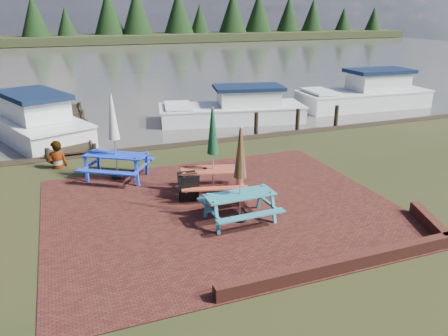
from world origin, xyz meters
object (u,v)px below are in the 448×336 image
picnic_table_teal (240,190)px  jetty (67,126)px  picnic_table_blue (115,151)px  boat_near (235,110)px  picnic_table_red (213,165)px  chalkboard (189,187)px  person (54,141)px  boat_jetty (30,122)px  boat_far (366,96)px

picnic_table_teal → jetty: size_ratio=0.26×
picnic_table_blue → boat_near: size_ratio=0.36×
picnic_table_red → boat_near: picnic_table_red is taller
picnic_table_teal → jetty: bearing=106.7°
chalkboard → person: (-3.31, 4.15, 0.51)m
picnic_table_blue → picnic_table_teal: bearing=-26.2°
chalkboard → boat_jetty: bearing=117.3°
jetty → person: person is taller
picnic_table_red → chalkboard: picnic_table_red is taller
picnic_table_red → jetty: picnic_table_red is taller
picnic_table_blue → jetty: bearing=132.6°
jetty → boat_far: (15.73, -0.43, 0.37)m
picnic_table_red → boat_far: bearing=50.8°
picnic_table_blue → boat_jetty: bearing=143.9°
picnic_table_blue → boat_far: picnic_table_blue is taller
picnic_table_red → boat_jetty: picnic_table_red is taller
picnic_table_red → jetty: 9.97m
picnic_table_red → jetty: size_ratio=0.28×
jetty → picnic_table_red: bearing=-68.6°
picnic_table_red → boat_jetty: bearing=133.8°
boat_jetty → boat_near: bearing=-26.1°
boat_far → person: bearing=109.5°
picnic_table_blue → boat_near: 9.04m
picnic_table_red → picnic_table_teal: bearing=-73.5°
picnic_table_teal → boat_far: 16.09m
chalkboard → jetty: size_ratio=0.09×
picnic_table_blue → boat_jetty: 7.43m
chalkboard → boat_far: 15.78m
boat_far → boat_jetty: bearing=91.7°
chalkboard → boat_near: (4.92, 8.72, -0.06)m
jetty → person: bearing=-95.2°
jetty → boat_near: size_ratio=1.24×
chalkboard → boat_jetty: boat_jetty is taller
jetty → boat_jetty: (-1.45, -0.14, 0.34)m
chalkboard → picnic_table_red: bearing=20.3°
boat_near → boat_far: bearing=-76.1°
picnic_table_teal → boat_near: (4.07, 10.28, -0.47)m
picnic_table_red → person: bearing=151.2°
person → picnic_table_blue: bearing=123.4°
picnic_table_blue → boat_far: bearing=57.2°
boat_near → boat_jetty: bearing=97.2°
picnic_table_red → picnic_table_blue: picnic_table_blue is taller
jetty → boat_jetty: boat_jetty is taller
chalkboard → person: 5.34m
jetty → boat_near: boat_near is taller
picnic_table_teal → jetty: 11.69m
chalkboard → boat_far: bearing=37.9°
jetty → boat_near: bearing=-5.8°
picnic_table_teal → person: (-4.17, 5.72, 0.09)m
picnic_table_red → person: 5.67m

